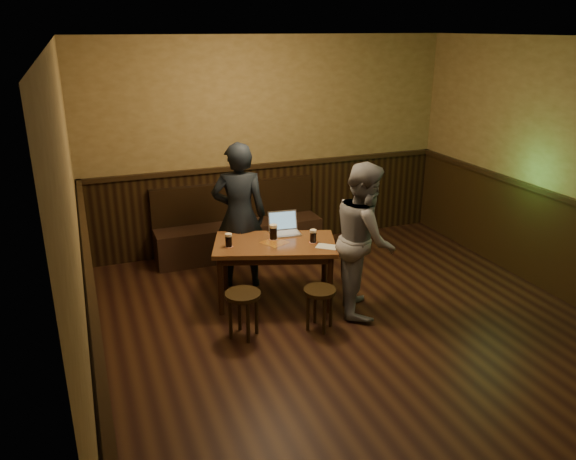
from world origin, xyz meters
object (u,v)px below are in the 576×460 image
(stool_left, at_px, (243,302))
(pint_right, at_px, (313,236))
(bench, at_px, (238,232))
(pub_table, at_px, (275,250))
(person_grey, at_px, (364,239))
(laptop, at_px, (284,228))
(pint_mid, at_px, (273,232))
(person_suit, at_px, (239,216))
(stool_right, at_px, (320,297))
(pint_left, at_px, (229,240))

(stool_left, xyz_separation_m, pint_right, (0.93, 0.47, 0.39))
(bench, xyz_separation_m, pub_table, (0.00, -1.47, 0.29))
(pub_table, distance_m, person_grey, 0.98)
(bench, distance_m, pub_table, 1.50)
(pub_table, height_order, laptop, laptop)
(pint_mid, relative_size, laptop, 0.48)
(bench, xyz_separation_m, stool_left, (-0.55, -2.08, 0.07))
(pub_table, relative_size, person_grey, 0.91)
(stool_left, distance_m, pint_mid, 0.99)
(pub_table, bearing_deg, laptop, 69.84)
(person_suit, xyz_separation_m, person_grey, (1.04, -1.06, -0.04))
(pub_table, distance_m, pint_right, 0.44)
(stool_right, distance_m, laptop, 1.07)
(pint_right, distance_m, person_suit, 0.94)
(stool_right, distance_m, pint_left, 1.14)
(pub_table, xyz_separation_m, stool_right, (0.21, -0.74, -0.25))
(pint_mid, bearing_deg, pub_table, -100.67)
(stool_right, xyz_separation_m, pint_left, (-0.70, 0.80, 0.42))
(stool_left, relative_size, pint_right, 3.20)
(bench, xyz_separation_m, laptop, (0.20, -1.22, 0.44))
(pint_left, distance_m, person_grey, 1.42)
(bench, height_order, person_suit, person_suit)
(stool_left, distance_m, laptop, 1.20)
(laptop, distance_m, person_grey, 0.97)
(pub_table, distance_m, pint_left, 0.53)
(pint_right, bearing_deg, pint_mid, 146.46)
(pub_table, bearing_deg, bench, 108.79)
(bench, bearing_deg, stool_right, -84.64)
(stool_left, relative_size, stool_right, 1.07)
(person_suit, bearing_deg, bench, -87.92)
(stool_right, bearing_deg, laptop, 90.51)
(stool_left, bearing_deg, pub_table, 48.32)
(bench, distance_m, pint_right, 1.72)
(person_suit, bearing_deg, pint_mid, 135.00)
(pint_right, height_order, person_grey, person_grey)
(pint_left, height_order, person_grey, person_grey)
(bench, xyz_separation_m, pint_mid, (0.02, -1.37, 0.47))
(pint_right, bearing_deg, laptop, 115.31)
(bench, bearing_deg, person_suit, -104.24)
(pint_left, height_order, laptop, laptop)
(bench, bearing_deg, pub_table, -90.00)
(stool_left, height_order, laptop, laptop)
(stool_right, bearing_deg, pint_mid, 102.75)
(stool_right, relative_size, pint_left, 2.94)
(stool_left, bearing_deg, bench, 75.25)
(pint_left, distance_m, pint_right, 0.90)
(stool_right, height_order, pint_right, pint_right)
(bench, height_order, pub_table, bench)
(pub_table, xyz_separation_m, pint_mid, (0.02, 0.09, 0.18))
(stool_left, height_order, pint_mid, pint_mid)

